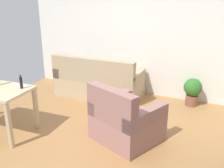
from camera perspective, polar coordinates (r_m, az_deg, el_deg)
ground_plane at (r=4.24m, az=-4.04°, el=-11.64°), size 5.20×4.40×0.02m
wall_rear at (r=5.72m, az=6.06°, el=11.09°), size 5.20×0.10×2.70m
couch at (r=5.69m, az=-3.08°, el=0.27°), size 1.85×0.84×0.92m
potted_plant at (r=5.44m, az=17.30°, el=-1.27°), size 0.36×0.36×0.57m
armchair at (r=4.01m, az=2.80°, el=-8.19°), size 1.16×1.12×0.92m
bottle_dark at (r=4.27m, az=-19.37°, el=0.31°), size 0.05×0.05×0.22m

